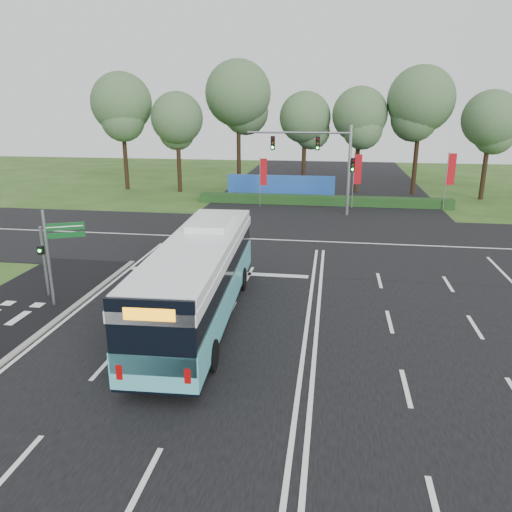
{
  "coord_description": "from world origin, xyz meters",
  "views": [
    {
      "loc": [
        0.75,
        -19.18,
        8.49
      ],
      "look_at": [
        -2.5,
        2.0,
        1.96
      ],
      "focal_mm": 35.0,
      "sensor_mm": 36.0,
      "label": 1
    }
  ],
  "objects": [
    {
      "name": "ground",
      "position": [
        0.0,
        0.0,
        0.0
      ],
      "size": [
        120.0,
        120.0,
        0.0
      ],
      "primitive_type": "plane",
      "color": "#284A18",
      "rests_on": "ground"
    },
    {
      "name": "road_main",
      "position": [
        0.0,
        0.0,
        0.02
      ],
      "size": [
        20.0,
        120.0,
        0.04
      ],
      "primitive_type": "cube",
      "color": "black",
      "rests_on": "ground"
    },
    {
      "name": "road_cross",
      "position": [
        0.0,
        12.0,
        0.03
      ],
      "size": [
        120.0,
        14.0,
        0.05
      ],
      "primitive_type": "cube",
      "color": "black",
      "rests_on": "ground"
    },
    {
      "name": "kerb_strip",
      "position": [
        -10.1,
        -3.0,
        0.06
      ],
      "size": [
        0.25,
        18.0,
        0.12
      ],
      "primitive_type": "cube",
      "color": "gray",
      "rests_on": "ground"
    },
    {
      "name": "city_bus",
      "position": [
        -4.35,
        -0.87,
        1.83
      ],
      "size": [
        3.22,
        12.77,
        3.63
      ],
      "rotation": [
        0.0,
        0.0,
        0.05
      ],
      "color": "#52B5BE",
      "rests_on": "ground"
    },
    {
      "name": "pedestrian_signal",
      "position": [
        -11.98,
        0.58,
        1.8
      ],
      "size": [
        0.28,
        0.41,
        3.3
      ],
      "rotation": [
        0.0,
        0.0,
        0.11
      ],
      "color": "gray",
      "rests_on": "ground"
    },
    {
      "name": "street_sign",
      "position": [
        -10.81,
        -0.26,
        2.68
      ],
      "size": [
        1.54,
        0.76,
        4.28
      ],
      "rotation": [
        0.0,
        0.0,
        0.43
      ],
      "color": "gray",
      "rests_on": "ground"
    },
    {
      "name": "banner_flag_left",
      "position": [
        -5.13,
        22.94,
        2.77
      ],
      "size": [
        0.6,
        0.24,
        4.22
      ],
      "rotation": [
        0.0,
        0.0,
        0.32
      ],
      "color": "gray",
      "rests_on": "ground"
    },
    {
      "name": "banner_flag_mid",
      "position": [
        2.73,
        23.5,
        3.02
      ],
      "size": [
        0.68,
        0.15,
        4.64
      ],
      "rotation": [
        0.0,
        0.0,
        0.14
      ],
      "color": "gray",
      "rests_on": "ground"
    },
    {
      "name": "banner_flag_right",
      "position": [
        10.25,
        23.8,
        3.12
      ],
      "size": [
        0.71,
        0.14,
        4.8
      ],
      "rotation": [
        0.0,
        0.0,
        0.13
      ],
      "color": "gray",
      "rests_on": "ground"
    },
    {
      "name": "traffic_light_gantry",
      "position": [
        0.21,
        20.5,
        4.66
      ],
      "size": [
        8.41,
        0.28,
        7.0
      ],
      "color": "gray",
      "rests_on": "ground"
    },
    {
      "name": "hedge",
      "position": [
        0.0,
        24.5,
        0.4
      ],
      "size": [
        22.0,
        1.2,
        0.8
      ],
      "primitive_type": "cube",
      "color": "#183C15",
      "rests_on": "ground"
    },
    {
      "name": "blue_hoarding",
      "position": [
        -4.0,
        27.0,
        1.1
      ],
      "size": [
        10.0,
        0.3,
        2.2
      ],
      "primitive_type": "cube",
      "color": "#1F4EA9",
      "rests_on": "ground"
    },
    {
      "name": "eucalyptus_row",
      "position": [
        -0.62,
        31.2,
        8.32
      ],
      "size": [
        46.73,
        9.45,
        12.9
      ],
      "color": "black",
      "rests_on": "ground"
    }
  ]
}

